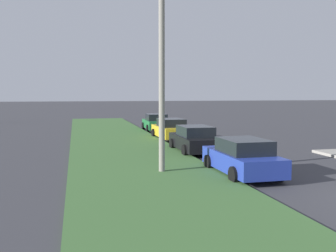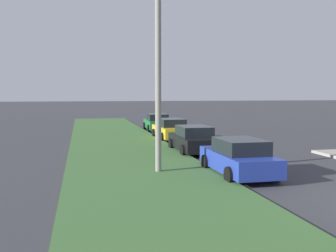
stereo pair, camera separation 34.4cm
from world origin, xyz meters
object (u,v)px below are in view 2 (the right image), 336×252
Objects in this scene: parked_car_yellow at (171,129)px; parked_car_black at (193,140)px; parked_car_blue at (239,158)px; streetlight at (167,64)px; parked_car_green at (157,122)px.

parked_car_black is at bearing 176.95° from parked_car_yellow.
parked_car_black is at bearing 0.17° from parked_car_blue.
parked_car_black is (6.15, 0.06, 0.00)m from parked_car_blue.
parked_car_black is 0.57× the size of streetlight.
parked_car_blue is at bearing 178.10° from parked_car_yellow.
parked_car_green is at bearing -9.73° from streetlight.
parked_car_green is (6.46, -0.27, 0.00)m from parked_car_yellow.
streetlight is at bearing 153.40° from parked_car_black.
parked_car_black is 6.91m from streetlight.
parked_car_green is at bearing -3.72° from parked_car_yellow.
parked_car_blue is 1.00× the size of parked_car_black.
parked_car_green is (12.69, -0.46, 0.00)m from parked_car_black.
parked_car_black is 0.99× the size of parked_car_yellow.
parked_car_green is 18.56m from streetlight.
parked_car_yellow is 12.37m from streetlight.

